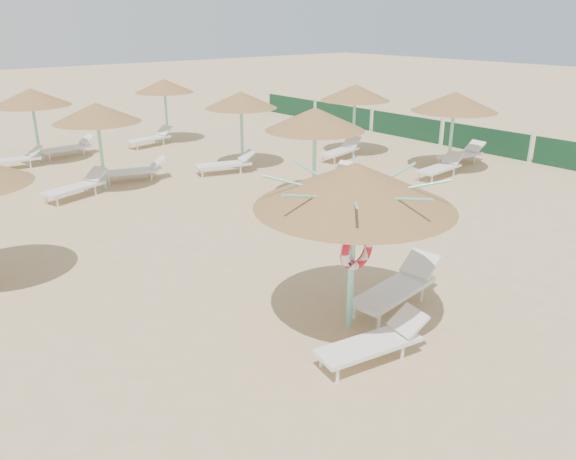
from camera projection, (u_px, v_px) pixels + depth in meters
ground at (335, 326)px, 9.80m from camera, size 120.00×120.00×0.00m
main_palapa at (355, 186)px, 8.90m from camera, size 3.27×3.27×2.93m
lounger_main_a at (375, 341)px, 8.75m from camera, size 1.92×0.88×0.67m
lounger_main_b at (398, 286)px, 10.43m from camera, size 2.20×0.90×0.78m
palapa_field at (166, 111)px, 17.66m from camera, size 20.46×13.43×2.72m
windbreak_fence at (406, 127)px, 25.14m from camera, size 0.08×19.84×1.10m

